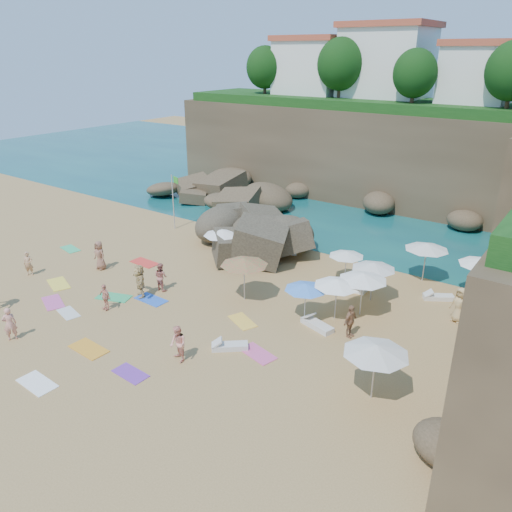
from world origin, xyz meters
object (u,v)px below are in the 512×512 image
Objects in this scene: person_stand_3 at (350,321)px; person_stand_6 at (10,324)px; person_stand_1 at (161,277)px; rock_outcrop at (249,250)px; parasol_1 at (427,246)px; person_stand_5 at (227,239)px; person_stand_4 at (459,305)px; person_stand_2 at (277,239)px; lounger_0 at (283,250)px; flag_pole at (174,195)px; person_stand_0 at (28,264)px; parasol_2 at (483,262)px; parasol_0 at (223,232)px.

person_stand_6 is (-12.86, -9.54, 0.01)m from person_stand_3.
rock_outcrop is at bearing -90.58° from person_stand_1.
parasol_1 is 12.94m from person_stand_5.
person_stand_3 is at bearing -109.84° from person_stand_4.
parasol_1 reaches higher than person_stand_3.
lounger_0 is at bearing -133.62° from person_stand_2.
rock_outcrop is 1.67× the size of flag_pole.
person_stand_6 reaches higher than person_stand_3.
person_stand_1 is (-2.58, -8.86, 0.66)m from lounger_0.
person_stand_0 is at bearing -127.49° from rock_outcrop.
person_stand_4 is (14.28, -1.65, 0.93)m from rock_outcrop.
parasol_1 is 9.44m from lounger_0.
person_stand_5 is at bearing -80.50° from person_stand_1.
person_stand_2 is at bearing 4.64° from flag_pole.
flag_pole is at bearing -47.42° from person_stand_1.
person_stand_0 is at bearing -148.08° from lounger_0.
person_stand_1 is at bearing -50.39° from flag_pole.
flag_pole is 18.94m from person_stand_3.
parasol_2 is 1.55× the size of person_stand_1.
parasol_2 is at bearing 3.29° from flag_pole.
person_stand_4 is (14.30, 1.11, -1.19)m from parasol_0.
lounger_0 is 1.13× the size of person_stand_2.
parasol_2 reaches higher than person_stand_6.
flag_pole is (-7.21, 0.34, 2.68)m from rock_outcrop.
person_stand_2 is (-0.49, -0.01, 0.73)m from lounger_0.
lounger_0 is 1.21× the size of person_stand_1.
parasol_0 reaches higher than rock_outcrop.
flag_pole reaches higher than person_stand_4.
rock_outcrop is at bearing 66.34° from person_stand_3.
person_stand_0 is at bearing -151.48° from person_stand_5.
lounger_0 is at bearing -172.32° from person_stand_4.
parasol_1 is at bearing -5.14° from person_stand_0.
person_stand_6 is (-2.38, -15.69, 0.84)m from rock_outcrop.
lounger_0 is at bearing 4.48° from flag_pole.
parasol_0 is at bearing 5.64° from person_stand_0.
lounger_0 is 3.92m from person_stand_5.
person_stand_1 is (-0.46, -5.04, -1.30)m from parasol_0.
person_stand_0 reaches higher than lounger_0.
person_stand_0 is at bearing -135.54° from parasol_0.
parasol_2 is (14.45, 1.59, 2.20)m from rock_outcrop.
parasol_1 reaches higher than lounger_0.
flag_pole reaches higher than parasol_2.
rock_outcrop is at bearing -173.74° from parasol_2.
person_stand_0 is 0.90× the size of person_stand_6.
flag_pole is 9.68m from lounger_0.
parasol_0 is at bearing -90.51° from rock_outcrop.
flag_pole reaches higher than parasol_0.
person_stand_0 is 0.91× the size of person_stand_3.
parasol_0 reaches higher than person_stand_1.
parasol_1 is at bearing -136.90° from person_stand_1.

